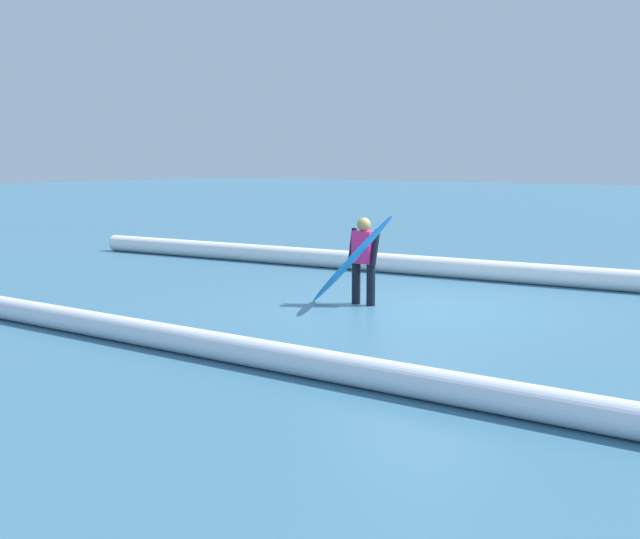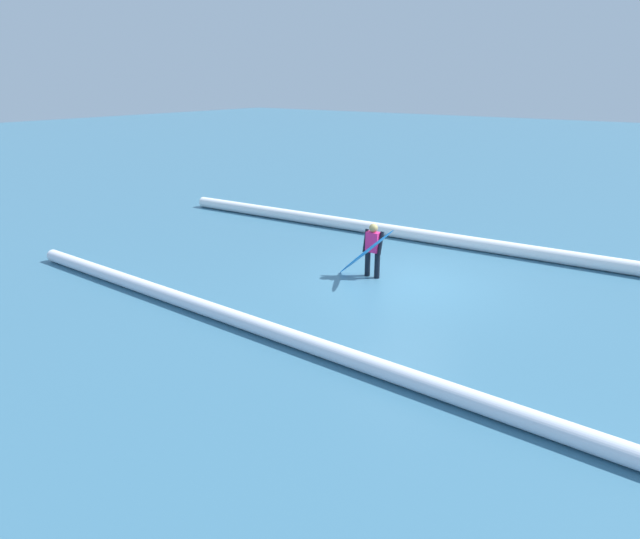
% 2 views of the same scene
% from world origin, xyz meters
% --- Properties ---
extents(ground_plane, '(124.58, 124.58, 0.00)m').
position_xyz_m(ground_plane, '(0.00, 0.00, 0.00)').
color(ground_plane, teal).
extents(surfer, '(0.52, 0.23, 1.40)m').
position_xyz_m(surfer, '(0.93, 0.14, 0.78)').
color(surfer, black).
rests_on(surfer, ground_plane).
extents(surfboard, '(1.75, 0.53, 1.52)m').
position_xyz_m(surfboard, '(0.92, 0.51, 0.75)').
color(surfboard, '#268CE5').
rests_on(surfboard, ground_plane).
extents(wave_crest_foreground, '(24.27, 2.27, 0.39)m').
position_xyz_m(wave_crest_foreground, '(-1.62, -3.73, 0.20)').
color(wave_crest_foreground, white).
rests_on(wave_crest_foreground, ground_plane).
extents(wave_crest_midground, '(18.47, 0.34, 0.33)m').
position_xyz_m(wave_crest_midground, '(-0.53, 4.31, 0.16)').
color(wave_crest_midground, white).
rests_on(wave_crest_midground, ground_plane).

